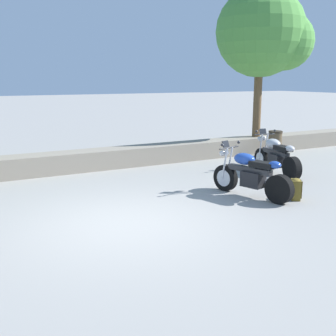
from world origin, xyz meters
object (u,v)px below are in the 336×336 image
at_px(motorcycle_silver_far_right, 276,157).
at_px(leafy_tree_mid_left, 266,34).
at_px(trash_bin, 275,144).
at_px(rider_backpack, 295,189).
at_px(motorcycle_blue_centre, 250,175).

bearing_deg(motorcycle_silver_far_right, leafy_tree_mid_left, 55.75).
distance_m(motorcycle_silver_far_right, leafy_tree_mid_left, 5.06).
xyz_separation_m(leafy_tree_mid_left, trash_bin, (-0.14, -0.88, -3.60)).
height_order(motorcycle_silver_far_right, rider_backpack, motorcycle_silver_far_right).
relative_size(motorcycle_blue_centre, leafy_tree_mid_left, 0.40).
bearing_deg(motorcycle_silver_far_right, rider_backpack, -122.87).
bearing_deg(leafy_tree_mid_left, motorcycle_silver_far_right, -124.25).
height_order(rider_backpack, trash_bin, trash_bin).
bearing_deg(rider_backpack, motorcycle_blue_centre, 136.89).
distance_m(motorcycle_blue_centre, leafy_tree_mid_left, 6.96).
bearing_deg(leafy_tree_mid_left, motorcycle_blue_centre, -132.87).
distance_m(motorcycle_silver_far_right, rider_backpack, 2.48).
bearing_deg(rider_backpack, motorcycle_silver_far_right, 57.13).
bearing_deg(leafy_tree_mid_left, rider_backpack, -123.69).
height_order(rider_backpack, leafy_tree_mid_left, leafy_tree_mid_left).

